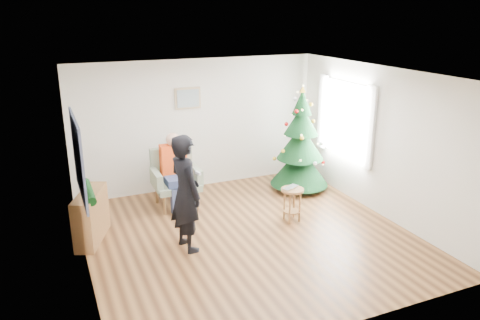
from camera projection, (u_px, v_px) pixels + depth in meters
name	position (u px, v px, depth m)	size (l,w,h in m)	color
floor	(249.00, 236.00, 7.57)	(5.00, 5.00, 0.00)	brown
ceiling	(250.00, 74.00, 6.77)	(5.00, 5.00, 0.00)	white
wall_back	(198.00, 124.00, 9.36)	(5.00, 5.00, 0.00)	silver
wall_front	(347.00, 225.00, 4.99)	(5.00, 5.00, 0.00)	silver
wall_left	(79.00, 182.00, 6.23)	(5.00, 5.00, 0.00)	silver
wall_right	(380.00, 142.00, 8.12)	(5.00, 5.00, 0.00)	silver
window_panel	(345.00, 119.00, 8.92)	(0.04, 1.30, 1.40)	white
curtains	(344.00, 119.00, 8.91)	(0.05, 1.75, 1.50)	white
christmas_tree	(300.00, 144.00, 9.28)	(1.16, 1.16, 2.11)	#3F2816
stool	(292.00, 204.00, 8.03)	(0.39, 0.39, 0.59)	brown
laptop	(293.00, 188.00, 7.94)	(0.32, 0.21, 0.03)	silver
armchair	(176.00, 185.00, 8.67)	(0.86, 0.78, 1.05)	gray
seated_person	(176.00, 170.00, 8.52)	(0.47, 0.68, 1.37)	navy
standing_man	(186.00, 193.00, 6.92)	(0.66, 0.43, 1.80)	black
game_controller	(198.00, 173.00, 6.88)	(0.04, 0.13, 0.04)	white
console	(91.00, 216.00, 7.33)	(0.30, 1.00, 0.80)	brown
garland	(88.00, 192.00, 7.20)	(0.14, 0.14, 0.90)	black
tapestry	(78.00, 158.00, 6.43)	(0.03, 1.50, 1.15)	black
framed_picture	(188.00, 98.00, 9.08)	(0.52, 0.05, 0.42)	tan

